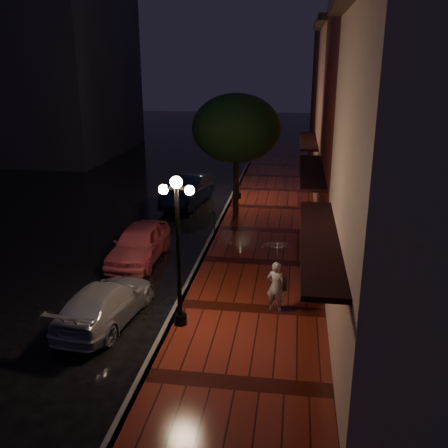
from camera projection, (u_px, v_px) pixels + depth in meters
The scene contains 14 objects.
ground at pixel (201, 262), 19.06m from camera, with size 120.00×120.00×0.00m, color black.
sidewalk at pixel (260, 263), 18.73m from camera, with size 4.50×60.00×0.15m, color #4D170D.
curb at pixel (201, 260), 19.04m from camera, with size 0.25×60.00×0.15m, color #595451.
storefront_mid at pixel (396, 113), 18.29m from camera, with size 5.00×8.00×11.00m, color #511914.
storefront_far at pixel (366, 118), 26.13m from camera, with size 5.00×8.00×9.00m, color #8C5951.
storefront_extra at pixel (349, 96), 35.39m from camera, with size 5.00×12.00×10.00m, color #511914.
streetlamp_near at pixel (178, 244), 13.50m from camera, with size 0.96×0.36×4.31m.
streetlamp_far at pixel (238, 154), 26.68m from camera, with size 0.96×0.36×4.31m.
street_tree at pixel (236, 130), 23.30m from camera, with size 4.16×4.16×5.80m.
pink_car at pixel (139, 243), 19.01m from camera, with size 1.66×4.12×1.40m, color #DF5C69.
navy_car at pixel (188, 191), 26.52m from camera, with size 1.64×4.69×1.55m, color black.
silver_car at pixel (105, 303), 14.54m from camera, with size 1.69×4.16×1.21m, color #9D9CA4.
woman_with_umbrella at pixel (277, 266), 14.62m from camera, with size 0.91×0.93×2.19m.
parking_meter at pixel (214, 223), 20.88m from camera, with size 0.13×0.11×1.20m.
Camera 1 is at (3.39, -17.37, 7.28)m, focal length 40.00 mm.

